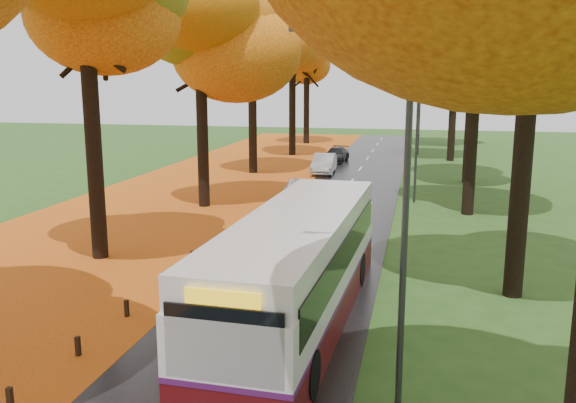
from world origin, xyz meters
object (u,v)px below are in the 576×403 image
(streetlamp_mid, at_px, (413,117))
(car_dark, at_px, (336,155))
(streetlamp_far, at_px, (417,102))
(bus, at_px, (298,266))
(streetlamp_near, at_px, (394,186))
(car_white, at_px, (298,190))
(car_silver, at_px, (324,164))

(streetlamp_mid, xyz_separation_m, car_dark, (-6.30, 15.52, -4.09))
(streetlamp_far, bearing_deg, bus, -93.86)
(streetlamp_near, relative_size, car_white, 2.10)
(streetlamp_near, xyz_separation_m, streetlamp_far, (0.00, 44.00, 0.00))
(streetlamp_near, distance_m, streetlamp_far, 44.00)
(car_white, bearing_deg, streetlamp_far, 64.54)
(streetlamp_near, xyz_separation_m, car_silver, (-6.30, 31.14, -3.97))
(bus, height_order, car_white, bus)
(streetlamp_far, distance_m, car_dark, 9.92)
(streetlamp_near, height_order, bus, streetlamp_near)
(car_white, relative_size, car_dark, 0.95)
(streetlamp_far, relative_size, car_silver, 1.88)
(streetlamp_mid, relative_size, car_silver, 1.88)
(streetlamp_mid, bearing_deg, car_dark, 112.08)
(streetlamp_mid, relative_size, streetlamp_far, 1.00)
(streetlamp_far, height_order, car_dark, streetlamp_far)
(bus, xyz_separation_m, car_white, (-3.37, 16.68, -0.99))
(car_silver, bearing_deg, streetlamp_near, -80.98)
(streetlamp_near, distance_m, car_dark, 38.27)
(streetlamp_mid, bearing_deg, car_silver, 124.55)
(streetlamp_mid, height_order, streetlamp_far, same)
(streetlamp_near, xyz_separation_m, streetlamp_mid, (0.00, 22.00, 0.00))
(bus, distance_m, car_silver, 27.54)
(streetlamp_near, bearing_deg, car_white, 106.51)
(bus, relative_size, car_silver, 2.82)
(streetlamp_far, bearing_deg, car_dark, -134.19)
(streetlamp_far, bearing_deg, streetlamp_mid, -90.00)
(car_white, bearing_deg, streetlamp_near, -84.42)
(bus, bearing_deg, streetlamp_near, -52.65)
(bus, xyz_separation_m, car_silver, (-3.58, 27.29, -0.94))
(streetlamp_mid, xyz_separation_m, car_silver, (-6.30, 9.14, -3.97))
(streetlamp_far, distance_m, car_white, 24.57)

